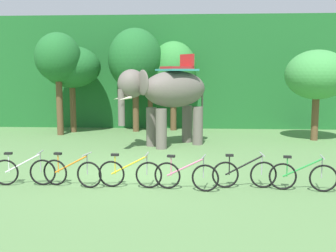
{
  "coord_description": "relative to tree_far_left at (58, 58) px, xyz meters",
  "views": [
    {
      "loc": [
        1.73,
        -11.97,
        3.01
      ],
      "look_at": [
        0.94,
        1.0,
        1.3
      ],
      "focal_mm": 43.26,
      "sensor_mm": 36.0,
      "label": 1
    }
  ],
  "objects": [
    {
      "name": "bike_pink",
      "position": [
        6.28,
        -9.05,
        -3.31
      ],
      "size": [
        1.69,
        0.54,
        0.92
      ],
      "color": "black",
      "rests_on": "ground"
    },
    {
      "name": "tree_far_right",
      "position": [
        5.43,
        1.98,
        -0.44
      ],
      "size": [
        2.38,
        2.38,
        4.63
      ],
      "color": "brown",
      "rests_on": "ground"
    },
    {
      "name": "elephant",
      "position": [
        5.44,
        -2.73,
        -1.5
      ],
      "size": [
        3.94,
        3.4,
        3.78
      ],
      "color": "#665E56",
      "rests_on": "ground"
    },
    {
      "name": "bike_yellow",
      "position": [
        4.81,
        -8.9,
        -3.31
      ],
      "size": [
        1.71,
        0.52,
        0.92
      ],
      "color": "black",
      "rests_on": "ground"
    },
    {
      "name": "tree_far_left",
      "position": [
        0.0,
        0.0,
        0.0
      ],
      "size": [
        2.19,
        2.19,
        4.93
      ],
      "color": "brown",
      "rests_on": "ground"
    },
    {
      "name": "bike_orange",
      "position": [
        3.25,
        -8.91,
        -3.31
      ],
      "size": [
        1.69,
        0.55,
        0.92
      ],
      "color": "black",
      "rests_on": "ground"
    },
    {
      "name": "tree_center_left",
      "position": [
        4.21,
        1.96,
        -0.49
      ],
      "size": [
        2.28,
        2.28,
        4.47
      ],
      "color": "brown",
      "rests_on": "ground"
    },
    {
      "name": "bike_green",
      "position": [
        9.27,
        -8.93,
        -3.31
      ],
      "size": [
        1.7,
        0.52,
        0.92
      ],
      "color": "black",
      "rests_on": "ground"
    },
    {
      "name": "ground_plane",
      "position": [
        4.71,
        -7.24,
        -3.7
      ],
      "size": [
        80.0,
        80.0,
        0.0
      ],
      "primitive_type": "plane",
      "color": "#567F47"
    },
    {
      "name": "bike_black",
      "position": [
        7.81,
        -8.75,
        -3.31
      ],
      "size": [
        1.71,
        0.52,
        0.92
      ],
      "color": "black",
      "rests_on": "ground"
    },
    {
      "name": "tree_center",
      "position": [
        3.52,
        1.41,
        -0.03
      ],
      "size": [
        2.75,
        2.75,
        5.26
      ],
      "color": "brown",
      "rests_on": "ground"
    },
    {
      "name": "tree_left",
      "position": [
        0.36,
        0.97,
        -0.42
      ],
      "size": [
        2.89,
        2.89,
        4.36
      ],
      "color": "brown",
      "rests_on": "ground"
    },
    {
      "name": "foliage_hedge",
      "position": [
        4.71,
        5.66,
        -0.66
      ],
      "size": [
        36.0,
        6.0,
        6.08
      ],
      "primitive_type": "cube",
      "color": "#1E6028",
      "rests_on": "ground"
    },
    {
      "name": "bike_white",
      "position": [
        1.93,
        -8.86,
        -3.31
      ],
      "size": [
        1.71,
        0.52,
        0.92
      ],
      "color": "black",
      "rests_on": "ground"
    },
    {
      "name": "tree_right",
      "position": [
        11.92,
        -0.85,
        -0.79
      ],
      "size": [
        2.78,
        2.78,
        4.02
      ],
      "color": "brown",
      "rests_on": "ground"
    }
  ]
}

